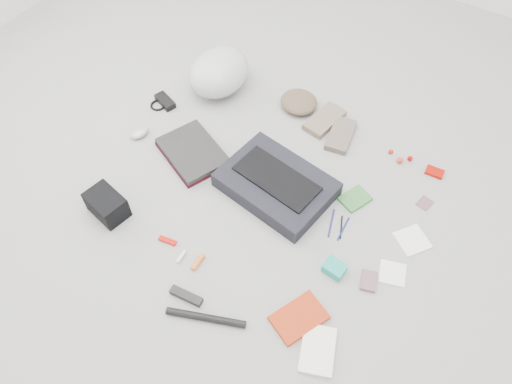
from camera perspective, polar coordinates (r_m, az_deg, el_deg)
The scene contains 33 objects.
ground_plane at distance 2.29m, azimuth 0.00°, elevation -0.73°, with size 4.00×4.00×0.00m, color gray.
messenger_bag at distance 2.29m, azimuth 2.33°, elevation 0.87°, with size 0.49×0.35×0.08m, color black.
bag_flap at distance 2.25m, azimuth 2.37°, elevation 1.57°, with size 0.39×0.18×0.01m, color black.
laptop_sleeve at distance 2.46m, azimuth -7.21°, elevation 4.35°, with size 0.33×0.25×0.02m, color #320710.
laptop at distance 2.44m, azimuth -7.26°, elevation 4.68°, with size 0.33×0.24×0.02m, color black.
bike_helmet at distance 2.72m, azimuth -4.25°, elevation 13.51°, with size 0.29×0.36×0.22m, color silver.
beanie at distance 2.66m, azimuth 4.92°, elevation 10.21°, with size 0.20×0.19×0.07m, color brown.
mitten_left at distance 2.61m, azimuth 7.83°, elevation 8.14°, with size 0.11×0.23×0.03m, color #7B6857.
mitten_right at distance 2.55m, azimuth 9.66°, elevation 6.42°, with size 0.11×0.22×0.03m, color #6B5C53.
power_brick at distance 2.72m, azimuth -10.34°, elevation 10.16°, with size 0.13×0.06×0.03m, color black.
cable_coil at distance 2.73m, azimuth -11.14°, elevation 9.72°, with size 0.08×0.08×0.01m, color black.
mouse at distance 2.59m, azimuth -13.15°, elevation 6.60°, with size 0.06×0.10×0.04m, color #A0A0A0.
camera_bag at distance 2.30m, azimuth -16.68°, elevation -1.41°, with size 0.17×0.12×0.11m, color black.
multitool at distance 2.20m, azimuth -10.07°, elevation -5.50°, with size 0.08×0.02×0.01m, color #B10A05.
toiletry_tube_white at distance 2.14m, azimuth -8.56°, elevation -7.32°, with size 0.02×0.02×0.06m, color silver.
toiletry_tube_orange at distance 2.12m, azimuth -6.66°, elevation -7.96°, with size 0.02×0.02×0.08m, color orange.
u_lock at distance 2.06m, azimuth -7.97°, elevation -11.68°, with size 0.14×0.03×0.03m, color black.
bike_pump at distance 2.01m, azimuth -5.75°, elevation -14.10°, with size 0.03×0.03×0.32m, color black.
book_red at distance 2.01m, azimuth 4.92°, elevation -14.12°, with size 0.14×0.21×0.02m, color red.
book_white at distance 1.98m, azimuth 7.06°, elevation -17.47°, with size 0.13×0.19×0.02m, color white.
notepad at distance 2.32m, azimuth 11.24°, elevation -0.77°, with size 0.10×0.13×0.02m, color #357134.
pen_blue at distance 2.24m, azimuth 8.60°, elevation -3.51°, with size 0.01×0.01×0.15m, color navy.
pen_black at distance 2.23m, azimuth 9.72°, elevation -3.96°, with size 0.01×0.01×0.12m, color black.
pen_navy at distance 2.23m, azimuth 9.94°, elevation -4.18°, with size 0.01×0.01×0.13m, color navy.
accordion_wallet at distance 2.11m, azimuth 8.95°, elevation -8.60°, with size 0.09×0.07×0.04m, color teal.
card_deck at distance 2.12m, azimuth 12.75°, elevation -9.87°, with size 0.06×0.09×0.02m, color #815867.
napkin_top at distance 2.27m, azimuth 17.43°, elevation -5.28°, with size 0.13×0.13×0.01m, color white.
napkin_bottom at distance 2.17m, azimuth 15.34°, elevation -8.94°, with size 0.11×0.11×0.01m, color white.
lollipop_a at distance 2.54m, azimuth 15.16°, elevation 4.47°, with size 0.02×0.02×0.02m, color red.
lollipop_b at distance 2.51m, azimuth 16.11°, elevation 3.51°, with size 0.03×0.03×0.03m, color red.
lollipop_c at distance 2.53m, azimuth 17.19°, elevation 3.69°, with size 0.03×0.03×0.03m, color #A20000.
altoids_tin at distance 2.52m, azimuth 19.72°, elevation 2.16°, with size 0.08×0.05×0.02m, color #A80F05.
stamp_sheet at distance 2.40m, azimuth 18.72°, elevation -1.22°, with size 0.06×0.07×0.00m, color #7B5262.
Camera 1 is at (0.70, -1.12, 1.87)m, focal length 35.00 mm.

